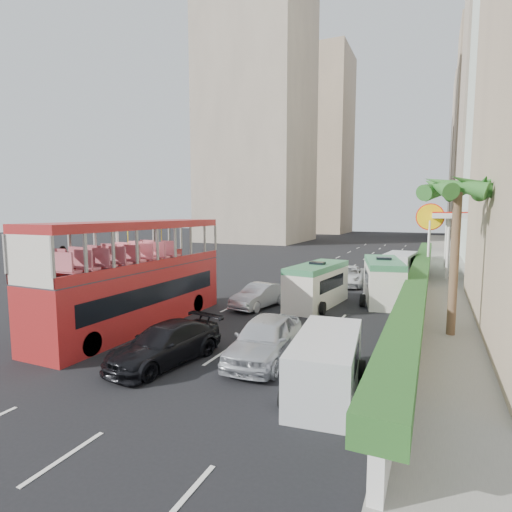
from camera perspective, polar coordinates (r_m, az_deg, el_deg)
The scene contains 19 objects.
ground_plane at distance 17.34m, azimuth -0.89°, elevation -12.15°, with size 200.00×200.00×0.00m, color black.
double_decker_bus at distance 19.97m, azimuth -16.72°, elevation -2.48°, with size 2.50×11.00×5.06m, color #AA201F.
car_silver_lane_a at distance 23.28m, azimuth 0.45°, elevation -7.33°, with size 1.43×4.11×1.36m, color silver.
car_silver_lane_b at distance 15.38m, azimuth 1.29°, elevation -14.61°, with size 1.94×4.82×1.64m, color silver.
car_black at distance 15.50m, azimuth -12.77°, elevation -14.61°, with size 1.96×4.83×1.40m, color black.
van_asset at distance 31.07m, azimuth 13.01°, elevation -4.03°, with size 2.33×5.04×1.40m, color silver.
minibus_near at distance 23.66m, azimuth 8.72°, elevation -4.13°, with size 1.86×5.57×2.47m, color silver.
minibus_far at distance 25.74m, azimuth 17.68°, elevation -3.36°, with size 1.95×5.86×2.60m, color silver.
panel_van_near at distance 12.71m, azimuth 10.00°, elevation -15.00°, with size 1.79×4.47×1.79m, color silver.
panel_van_far at distance 34.95m, azimuth 19.76°, elevation -1.35°, with size 2.11×5.27×2.11m, color silver.
sidewalk at distance 40.32m, azimuth 26.79°, elevation -2.07°, with size 6.00×120.00×0.18m, color #99968C.
kerb_wall at distance 29.31m, azimuth 22.32°, elevation -3.61°, with size 0.30×44.00×1.00m, color silver.
hedge at distance 29.19m, azimuth 22.39°, elevation -1.97°, with size 1.10×44.00×0.70m, color #2D6626.
palm_tree at distance 19.04m, azimuth 26.48°, elevation -0.72°, with size 0.36×0.36×6.40m, color brown.
shell_station at distance 38.13m, azimuth 28.62°, elevation 1.42°, with size 6.50×8.00×5.50m, color silver.
tower_far_a at distance 98.81m, azimuth 30.72°, elevation 15.07°, with size 14.00×14.00×44.00m, color tan.
tower_far_b at distance 120.21m, azimuth 29.46°, elevation 12.45°, with size 14.00×14.00×40.00m, color #B3A28D.
tower_left_a at distance 79.16m, azimuth 0.23°, elevation 21.33°, with size 18.00×18.00×52.00m, color #B3A28D.
tower_left_b at distance 110.23m, azimuth 8.88°, elevation 15.38°, with size 16.00×16.00×46.00m, color tan.
Camera 1 is at (6.96, -14.91, 5.49)m, focal length 28.00 mm.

